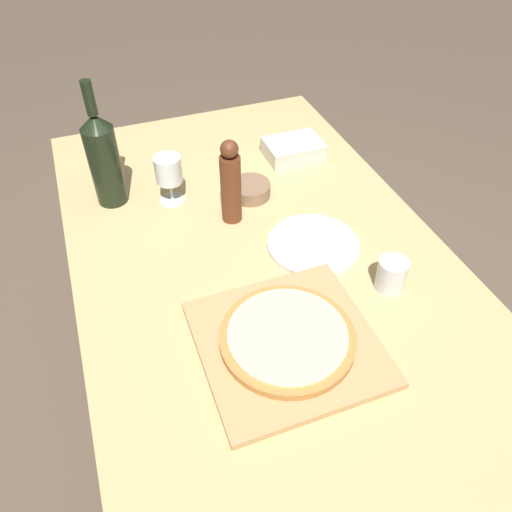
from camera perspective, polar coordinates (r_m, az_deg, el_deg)
ground_plane at (r=1.89m, az=0.45°, el=-17.07°), size 12.00×12.00×0.00m
dining_table at (r=1.34m, az=0.61°, el=-2.66°), size 0.94×1.58×0.77m
cutting_board at (r=1.09m, az=3.56°, el=-9.88°), size 0.37×0.36×0.02m
pizza at (r=1.07m, az=3.61°, el=-9.23°), size 0.29×0.29×0.02m
wine_bottle at (r=1.44m, az=-17.02°, el=10.65°), size 0.09×0.09×0.36m
pepper_mill at (r=1.32m, az=-2.90°, el=8.25°), size 0.06×0.06×0.24m
wine_glass at (r=1.42m, az=-9.97°, el=9.50°), size 0.08×0.08×0.15m
small_bowl at (r=1.47m, az=-0.68°, el=7.59°), size 0.12×0.12×0.04m
drinking_tumbler at (r=1.22m, az=15.20°, el=-2.03°), size 0.07×0.07×0.08m
dinner_plate at (r=1.31m, az=6.56°, el=1.31°), size 0.24×0.24×0.01m
food_container at (r=1.64m, az=4.29°, el=12.09°), size 0.18×0.13×0.05m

